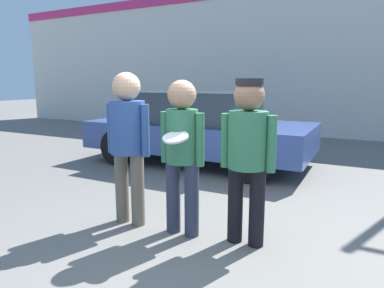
% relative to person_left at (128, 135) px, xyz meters
% --- Properties ---
extents(ground_plane, '(56.00, 56.00, 0.00)m').
position_rel_person_left_xyz_m(ground_plane, '(0.94, -0.14, -1.01)').
color(ground_plane, '#66635E').
extents(storefront_building, '(24.00, 0.22, 4.50)m').
position_rel_person_left_xyz_m(storefront_building, '(0.94, 7.66, 1.26)').
color(storefront_building, silver).
rests_on(storefront_building, ground).
extents(person_left, '(0.55, 0.38, 1.69)m').
position_rel_person_left_xyz_m(person_left, '(0.00, 0.00, 0.00)').
color(person_left, '#665B4C').
rests_on(person_left, ground).
extents(person_middle_with_frisbee, '(0.49, 0.52, 1.61)m').
position_rel_person_left_xyz_m(person_middle_with_frisbee, '(0.66, 0.02, -0.07)').
color(person_middle_with_frisbee, '#2D3347').
rests_on(person_middle_with_frisbee, ground).
extents(person_right, '(0.54, 0.37, 1.61)m').
position_rel_person_left_xyz_m(person_right, '(1.32, 0.12, -0.04)').
color(person_right, black).
rests_on(person_right, ground).
extents(parked_car_near, '(4.29, 1.97, 1.40)m').
position_rel_person_left_xyz_m(parked_car_near, '(-0.64, 3.03, -0.30)').
color(parked_car_near, '#334784').
rests_on(parked_car_near, ground).
extents(shrub, '(1.06, 1.06, 1.06)m').
position_rel_person_left_xyz_m(shrub, '(-2.85, 6.94, -0.49)').
color(shrub, '#2D6B33').
rests_on(shrub, ground).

